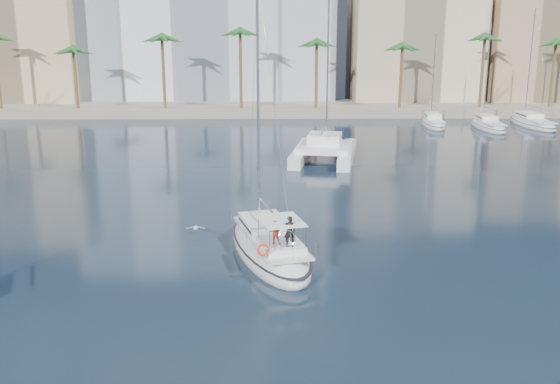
{
  "coord_description": "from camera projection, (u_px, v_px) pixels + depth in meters",
  "views": [
    {
      "loc": [
        -1.38,
        -33.47,
        12.5
      ],
      "look_at": [
        -0.79,
        1.5,
        3.24
      ],
      "focal_mm": 40.0,
      "sensor_mm": 36.0,
      "label": 1
    }
  ],
  "objects": [
    {
      "name": "building_tan_right",
      "position": [
        540.0,
        50.0,
        99.68
      ],
      "size": [
        18.0,
        12.0,
        18.0
      ],
      "primitive_type": "cube",
      "color": "tan",
      "rests_on": "ground"
    },
    {
      "name": "quay",
      "position": [
        279.0,
        108.0,
        94.37
      ],
      "size": [
        120.0,
        14.0,
        1.2
      ],
      "primitive_type": "cube",
      "color": "gray",
      "rests_on": "ground"
    },
    {
      "name": "moored_yacht_c",
      "position": [
        532.0,
        126.0,
        81.54
      ],
      "size": [
        3.98,
        12.33,
        15.54
      ],
      "primitive_type": null,
      "rotation": [
        0.0,
        0.0,
        0.03
      ],
      "color": "silver",
      "rests_on": "ground"
    },
    {
      "name": "catamaran",
      "position": [
        324.0,
        148.0,
        60.64
      ],
      "size": [
        7.58,
        12.12,
        16.55
      ],
      "rotation": [
        0.0,
        0.0,
        -0.18
      ],
      "color": "silver",
      "rests_on": "ground"
    },
    {
      "name": "seagull",
      "position": [
        196.0,
        228.0,
        38.77
      ],
      "size": [
        1.21,
        0.52,
        0.22
      ],
      "color": "silver",
      "rests_on": "ground"
    },
    {
      "name": "palm_right",
      "position": [
        518.0,
        43.0,
        88.59
      ],
      "size": [
        3.6,
        3.6,
        12.3
      ],
      "color": "brown",
      "rests_on": "ground"
    },
    {
      "name": "moored_yacht_b",
      "position": [
        488.0,
        128.0,
        79.5
      ],
      "size": [
        3.32,
        10.83,
        13.72
      ],
      "primitive_type": null,
      "rotation": [
        0.0,
        0.0,
        -0.02
      ],
      "color": "silver",
      "rests_on": "ground"
    },
    {
      "name": "palm_left",
      "position": [
        37.0,
        44.0,
        87.47
      ],
      "size": [
        3.6,
        3.6,
        12.3
      ],
      "color": "brown",
      "rests_on": "ground"
    },
    {
      "name": "palm_centre",
      "position": [
        279.0,
        43.0,
        88.03
      ],
      "size": [
        3.6,
        3.6,
        12.3
      ],
      "color": "brown",
      "rests_on": "ground"
    },
    {
      "name": "building_modern",
      "position": [
        204.0,
        18.0,
        102.35
      ],
      "size": [
        42.0,
        16.0,
        28.0
      ],
      "primitive_type": "cube",
      "color": "white",
      "rests_on": "ground"
    },
    {
      "name": "building_tan_left",
      "position": [
        13.0,
        37.0,
        98.76
      ],
      "size": [
        22.0,
        14.0,
        22.0
      ],
      "primitive_type": "cube",
      "color": "tan",
      "rests_on": "ground"
    },
    {
      "name": "moored_yacht_a",
      "position": [
        433.0,
        126.0,
        81.32
      ],
      "size": [
        3.37,
        9.52,
        11.9
      ],
      "primitive_type": null,
      "rotation": [
        0.0,
        0.0,
        -0.07
      ],
      "color": "silver",
      "rests_on": "ground"
    },
    {
      "name": "main_sloop",
      "position": [
        269.0,
        247.0,
        35.1
      ],
      "size": [
        6.24,
        11.52,
        16.32
      ],
      "rotation": [
        0.0,
        0.0,
        0.26
      ],
      "color": "silver",
      "rests_on": "ground"
    },
    {
      "name": "ground",
      "position": [
        294.0,
        253.0,
        35.57
      ],
      "size": [
        160.0,
        160.0,
        0.0
      ],
      "primitive_type": "plane",
      "color": "black",
      "rests_on": "ground"
    },
    {
      "name": "building_beige",
      "position": [
        413.0,
        43.0,
        101.03
      ],
      "size": [
        20.0,
        14.0,
        20.0
      ],
      "primitive_type": "cube",
      "color": "beige",
      "rests_on": "ground"
    }
  ]
}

